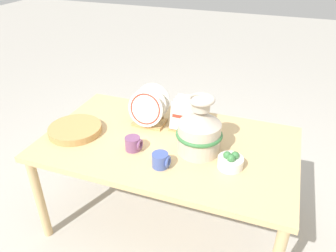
{
  "coord_description": "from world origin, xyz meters",
  "views": [
    {
      "loc": [
        0.57,
        -1.56,
        1.75
      ],
      "look_at": [
        0.0,
        0.0,
        0.77
      ],
      "focal_mm": 35.0,
      "sensor_mm": 36.0,
      "label": 1
    }
  ],
  "objects_px": {
    "ceramic_vase": "(199,130)",
    "mug_plum_glaze": "(134,144)",
    "mug_cobalt_glaze": "(161,160)",
    "dish_rack_round_plates": "(149,111)",
    "dish_rack_square_plates": "(187,119)",
    "fruit_bowl": "(230,161)",
    "wicker_charger_stack": "(75,130)"
  },
  "relations": [
    {
      "from": "dish_rack_round_plates",
      "to": "wicker_charger_stack",
      "type": "height_order",
      "value": "dish_rack_round_plates"
    },
    {
      "from": "ceramic_vase",
      "to": "dish_rack_round_plates",
      "type": "xyz_separation_m",
      "value": [
        -0.39,
        0.18,
        -0.04
      ]
    },
    {
      "from": "dish_rack_round_plates",
      "to": "wicker_charger_stack",
      "type": "bearing_deg",
      "value": -147.56
    },
    {
      "from": "dish_rack_square_plates",
      "to": "mug_cobalt_glaze",
      "type": "bearing_deg",
      "value": -91.21
    },
    {
      "from": "ceramic_vase",
      "to": "dish_rack_square_plates",
      "type": "xyz_separation_m",
      "value": [
        -0.14,
        0.22,
        -0.07
      ]
    },
    {
      "from": "wicker_charger_stack",
      "to": "dish_rack_round_plates",
      "type": "bearing_deg",
      "value": 32.44
    },
    {
      "from": "wicker_charger_stack",
      "to": "mug_cobalt_glaze",
      "type": "xyz_separation_m",
      "value": [
        0.63,
        -0.14,
        0.02
      ]
    },
    {
      "from": "dish_rack_round_plates",
      "to": "dish_rack_square_plates",
      "type": "bearing_deg",
      "value": 9.74
    },
    {
      "from": "dish_rack_round_plates",
      "to": "fruit_bowl",
      "type": "height_order",
      "value": "dish_rack_round_plates"
    },
    {
      "from": "dish_rack_square_plates",
      "to": "mug_plum_glaze",
      "type": "height_order",
      "value": "dish_rack_square_plates"
    },
    {
      "from": "dish_rack_square_plates",
      "to": "fruit_bowl",
      "type": "height_order",
      "value": "dish_rack_square_plates"
    },
    {
      "from": "ceramic_vase",
      "to": "dish_rack_square_plates",
      "type": "height_order",
      "value": "ceramic_vase"
    },
    {
      "from": "dish_rack_round_plates",
      "to": "dish_rack_square_plates",
      "type": "height_order",
      "value": "dish_rack_round_plates"
    },
    {
      "from": "ceramic_vase",
      "to": "wicker_charger_stack",
      "type": "relative_size",
      "value": 1.04
    },
    {
      "from": "ceramic_vase",
      "to": "fruit_bowl",
      "type": "height_order",
      "value": "ceramic_vase"
    },
    {
      "from": "mug_cobalt_glaze",
      "to": "dish_rack_round_plates",
      "type": "bearing_deg",
      "value": 121.03
    },
    {
      "from": "ceramic_vase",
      "to": "mug_plum_glaze",
      "type": "height_order",
      "value": "ceramic_vase"
    },
    {
      "from": "mug_plum_glaze",
      "to": "fruit_bowl",
      "type": "bearing_deg",
      "value": 2.86
    },
    {
      "from": "mug_plum_glaze",
      "to": "mug_cobalt_glaze",
      "type": "distance_m",
      "value": 0.23
    },
    {
      "from": "ceramic_vase",
      "to": "dish_rack_square_plates",
      "type": "bearing_deg",
      "value": 122.32
    },
    {
      "from": "dish_rack_round_plates",
      "to": "dish_rack_square_plates",
      "type": "relative_size",
      "value": 1.27
    },
    {
      "from": "ceramic_vase",
      "to": "mug_cobalt_glaze",
      "type": "distance_m",
      "value": 0.28
    },
    {
      "from": "mug_cobalt_glaze",
      "to": "fruit_bowl",
      "type": "relative_size",
      "value": 0.71
    },
    {
      "from": "dish_rack_round_plates",
      "to": "dish_rack_square_plates",
      "type": "distance_m",
      "value": 0.25
    },
    {
      "from": "ceramic_vase",
      "to": "wicker_charger_stack",
      "type": "xyz_separation_m",
      "value": [
        -0.78,
        -0.07,
        -0.12
      ]
    },
    {
      "from": "wicker_charger_stack",
      "to": "mug_plum_glaze",
      "type": "xyz_separation_m",
      "value": [
        0.43,
        -0.04,
        0.02
      ]
    },
    {
      "from": "dish_rack_round_plates",
      "to": "wicker_charger_stack",
      "type": "distance_m",
      "value": 0.48
    },
    {
      "from": "mug_plum_glaze",
      "to": "fruit_bowl",
      "type": "relative_size",
      "value": 0.71
    },
    {
      "from": "mug_plum_glaze",
      "to": "fruit_bowl",
      "type": "xyz_separation_m",
      "value": [
        0.56,
        0.03,
        -0.0
      ]
    },
    {
      "from": "ceramic_vase",
      "to": "dish_rack_square_plates",
      "type": "distance_m",
      "value": 0.27
    },
    {
      "from": "ceramic_vase",
      "to": "mug_cobalt_glaze",
      "type": "height_order",
      "value": "ceramic_vase"
    },
    {
      "from": "ceramic_vase",
      "to": "fruit_bowl",
      "type": "distance_m",
      "value": 0.24
    }
  ]
}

